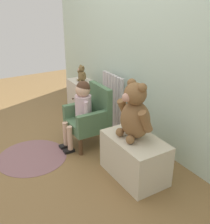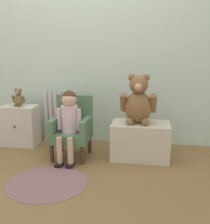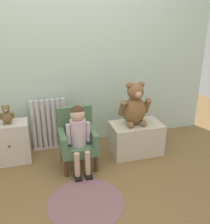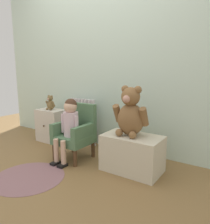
{
  "view_description": "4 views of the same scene",
  "coord_description": "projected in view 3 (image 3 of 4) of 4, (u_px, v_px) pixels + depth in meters",
  "views": [
    {
      "loc": [
        2.4,
        -0.68,
        1.56
      ],
      "look_at": [
        0.34,
        0.56,
        0.5
      ],
      "focal_mm": 45.0,
      "sensor_mm": 36.0,
      "label": 1
    },
    {
      "loc": [
        0.79,
        -2.19,
        1.13
      ],
      "look_at": [
        0.36,
        0.55,
        0.5
      ],
      "focal_mm": 45.0,
      "sensor_mm": 36.0,
      "label": 2
    },
    {
      "loc": [
        -0.39,
        -1.85,
        1.57
      ],
      "look_at": [
        0.33,
        0.63,
        0.57
      ],
      "focal_mm": 40.0,
      "sensor_mm": 36.0,
      "label": 3
    },
    {
      "loc": [
        1.68,
        -1.3,
        1.04
      ],
      "look_at": [
        0.39,
        0.62,
        0.59
      ],
      "focal_mm": 35.0,
      "sensor_mm": 36.0,
      "label": 4
    }
  ],
  "objects": [
    {
      "name": "child_armchair",
      "position": [
        77.0,
        138.0,
        2.73
      ],
      "size": [
        0.39,
        0.39,
        0.65
      ],
      "color": "#4E734F",
      "rests_on": "ground_plane"
    },
    {
      "name": "low_bench",
      "position": [
        136.0,
        138.0,
        3.01
      ],
      "size": [
        0.6,
        0.36,
        0.38
      ],
      "primitive_type": "cube",
      "color": "beige",
      "rests_on": "ground_plane"
    },
    {
      "name": "large_teddy_bear",
      "position": [
        135.0,
        106.0,
        2.86
      ],
      "size": [
        0.37,
        0.26,
        0.51
      ],
      "color": "brown",
      "rests_on": "low_bench"
    },
    {
      "name": "radiator",
      "position": [
        49.0,
        125.0,
        3.06
      ],
      "size": [
        0.43,
        0.05,
        0.64
      ],
      "color": "silver",
      "rests_on": "ground_plane"
    },
    {
      "name": "ground_plane",
      "position": [
        90.0,
        196.0,
        2.32
      ],
      "size": [
        6.0,
        6.0,
        0.0
      ],
      "primitive_type": "plane",
      "color": "brown"
    },
    {
      "name": "small_dresser",
      "position": [
        10.0,
        142.0,
        2.81
      ],
      "size": [
        0.42,
        0.29,
        0.47
      ],
      "color": "beige",
      "rests_on": "ground_plane"
    },
    {
      "name": "child_figure",
      "position": [
        78.0,
        130.0,
        2.58
      ],
      "size": [
        0.25,
        0.35,
        0.72
      ],
      "color": "silver",
      "rests_on": "ground_plane"
    },
    {
      "name": "back_wall",
      "position": [
        65.0,
        49.0,
        2.92
      ],
      "size": [
        3.8,
        0.05,
        2.4
      ],
      "primitive_type": "cube",
      "color": "silver",
      "rests_on": "ground_plane"
    },
    {
      "name": "small_teddy_bear",
      "position": [
        7.0,
        115.0,
        2.69
      ],
      "size": [
        0.15,
        0.11,
        0.21
      ],
      "color": "brown",
      "rests_on": "small_dresser"
    },
    {
      "name": "floor_rug",
      "position": [
        86.0,
        202.0,
        2.24
      ],
      "size": [
        0.7,
        0.7,
        0.01
      ],
      "primitive_type": "cylinder",
      "color": "#845B5F",
      "rests_on": "ground_plane"
    }
  ]
}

